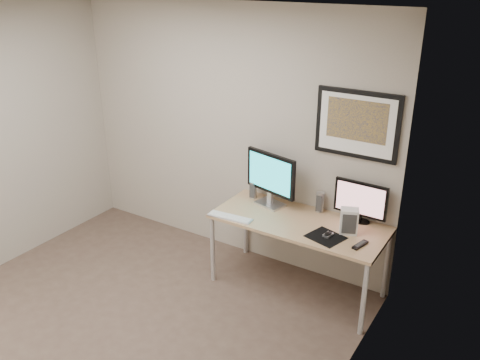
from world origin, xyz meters
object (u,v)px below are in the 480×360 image
(framed_art, at_px, (357,124))
(monitor_large, at_px, (271,177))
(keyboard, at_px, (230,217))
(fan_unit, at_px, (349,221))
(speaker_right, at_px, (320,202))
(monitor_tv, at_px, (360,201))
(desk, at_px, (299,227))
(speaker_left, at_px, (253,190))

(framed_art, relative_size, monitor_large, 1.30)
(framed_art, height_order, keyboard, framed_art)
(fan_unit, bearing_deg, speaker_right, 123.46)
(monitor_tv, height_order, fan_unit, monitor_tv)
(monitor_large, distance_m, speaker_right, 0.52)
(desk, relative_size, keyboard, 3.69)
(monitor_tv, xyz_separation_m, fan_unit, (-0.00, -0.26, -0.09))
(framed_art, bearing_deg, fan_unit, -70.03)
(desk, distance_m, fan_unit, 0.50)
(desk, relative_size, fan_unit, 6.92)
(monitor_large, height_order, speaker_left, monitor_large)
(fan_unit, bearing_deg, monitor_large, 148.54)
(monitor_tv, distance_m, speaker_right, 0.40)
(framed_art, relative_size, speaker_left, 4.30)
(framed_art, height_order, monitor_tv, framed_art)
(monitor_tv, bearing_deg, desk, -147.00)
(framed_art, bearing_deg, speaker_left, -173.06)
(monitor_tv, xyz_separation_m, speaker_right, (-0.39, 0.00, -0.11))
(speaker_right, distance_m, fan_unit, 0.47)
(desk, distance_m, framed_art, 1.07)
(framed_art, height_order, speaker_left, framed_art)
(speaker_right, relative_size, keyboard, 0.44)
(monitor_large, xyz_separation_m, keyboard, (-0.18, -0.44, -0.29))
(speaker_right, bearing_deg, fan_unit, -44.66)
(monitor_large, xyz_separation_m, speaker_left, (-0.23, 0.06, -0.21))
(speaker_left, bearing_deg, monitor_large, -24.83)
(desk, height_order, speaker_right, speaker_right)
(monitor_large, relative_size, keyboard, 1.33)
(desk, distance_m, monitor_large, 0.55)
(speaker_left, relative_size, keyboard, 0.40)
(monitor_large, bearing_deg, desk, -7.94)
(monitor_large, relative_size, speaker_left, 3.30)
(keyboard, relative_size, fan_unit, 1.88)
(desk, bearing_deg, keyboard, -153.80)
(framed_art, distance_m, monitor_large, 0.97)
(monitor_large, distance_m, monitor_tv, 0.87)
(desk, relative_size, speaker_right, 8.30)
(desk, bearing_deg, speaker_left, 160.86)
(speaker_left, bearing_deg, monitor_tv, -7.07)
(framed_art, distance_m, speaker_left, 1.26)
(framed_art, bearing_deg, desk, -136.54)
(monitor_large, distance_m, fan_unit, 0.88)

